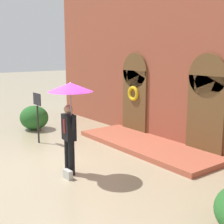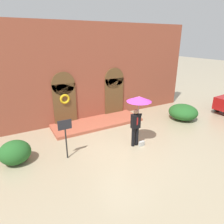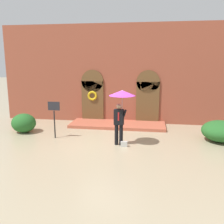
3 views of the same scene
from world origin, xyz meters
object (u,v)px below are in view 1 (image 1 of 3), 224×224
at_px(person_with_umbrella, 70,101).
at_px(handbag, 68,174).
at_px(sign_post, 37,110).
at_px(shrub_left, 34,118).

height_order(person_with_umbrella, handbag, person_with_umbrella).
distance_m(person_with_umbrella, handbag, 1.82).
relative_size(sign_post, shrub_left, 1.42).
distance_m(sign_post, shrub_left, 2.13).
bearing_deg(sign_post, handbag, -11.96).
relative_size(person_with_umbrella, sign_post, 1.37).
bearing_deg(handbag, sign_post, 164.21).
xyz_separation_m(handbag, sign_post, (-3.33, 0.71, 1.05)).
bearing_deg(shrub_left, person_with_umbrella, -12.84).
relative_size(person_with_umbrella, handbag, 8.44).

